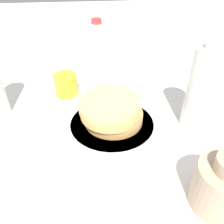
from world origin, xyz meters
name	(u,v)px	position (x,y,z in m)	size (l,w,h in m)	color
ground_plane	(105,120)	(0.00, 0.00, 0.00)	(4.00, 4.00, 0.00)	silver
plate	(112,124)	(-0.03, -0.02, 0.01)	(0.25, 0.25, 0.01)	white
pancake_stack	(111,111)	(-0.03, -0.02, 0.05)	(0.17, 0.17, 0.08)	tan
juice_glass	(66,85)	(0.16, 0.11, 0.04)	(0.08, 0.08, 0.07)	yellow
cream_jug	(223,186)	(-0.29, -0.19, 0.05)	(0.10, 0.10, 0.12)	tan
water_bottle_near	(202,90)	(-0.05, -0.25, 0.11)	(0.08, 0.08, 0.24)	silver
water_bottle_mid	(97,47)	(0.35, -0.01, 0.09)	(0.08, 0.08, 0.20)	silver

